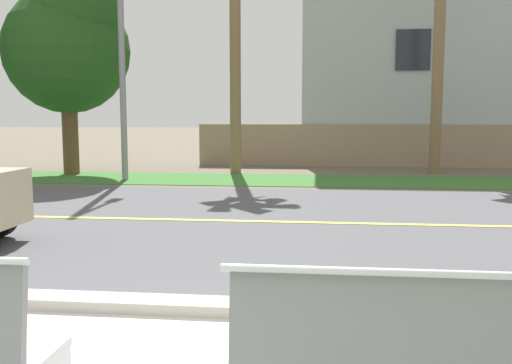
# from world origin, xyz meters

# --- Properties ---
(ground_plane) EXTENTS (140.00, 140.00, 0.00)m
(ground_plane) POSITION_xyz_m (0.00, 8.00, 0.00)
(ground_plane) COLOR #665B4C
(curb_edge) EXTENTS (44.00, 0.30, 0.11)m
(curb_edge) POSITION_xyz_m (0.00, 2.35, 0.06)
(curb_edge) COLOR #ADA89E
(curb_edge) RESTS_ON ground_plane
(street_asphalt) EXTENTS (52.00, 8.00, 0.01)m
(street_asphalt) POSITION_xyz_m (0.00, 6.50, 0.00)
(street_asphalt) COLOR #515156
(street_asphalt) RESTS_ON ground_plane
(road_centre_line) EXTENTS (48.00, 0.14, 0.01)m
(road_centre_line) POSITION_xyz_m (0.00, 6.50, 0.01)
(road_centre_line) COLOR #E0CC4C
(road_centre_line) RESTS_ON ground_plane
(far_verge_grass) EXTENTS (48.00, 2.80, 0.02)m
(far_verge_grass) POSITION_xyz_m (0.00, 12.30, 0.01)
(far_verge_grass) COLOR #38702D
(far_verge_grass) RESTS_ON ground_plane
(streetlamp) EXTENTS (0.24, 2.10, 7.17)m
(streetlamp) POSITION_xyz_m (-4.12, 12.10, 4.09)
(streetlamp) COLOR gray
(streetlamp) RESTS_ON ground_plane
(shade_tree_left) EXTENTS (3.49, 3.49, 5.76)m
(shade_tree_left) POSITION_xyz_m (-6.03, 13.05, 3.74)
(shade_tree_left) COLOR brown
(shade_tree_left) RESTS_ON ground_plane
(garden_wall) EXTENTS (13.00, 0.36, 1.40)m
(garden_wall) POSITION_xyz_m (3.40, 16.58, 0.70)
(garden_wall) COLOR gray
(garden_wall) RESTS_ON ground_plane
(house_across_street) EXTENTS (13.96, 6.91, 7.48)m
(house_across_street) POSITION_xyz_m (6.82, 19.78, 3.79)
(house_across_street) COLOR #A3ADB2
(house_across_street) RESTS_ON ground_plane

